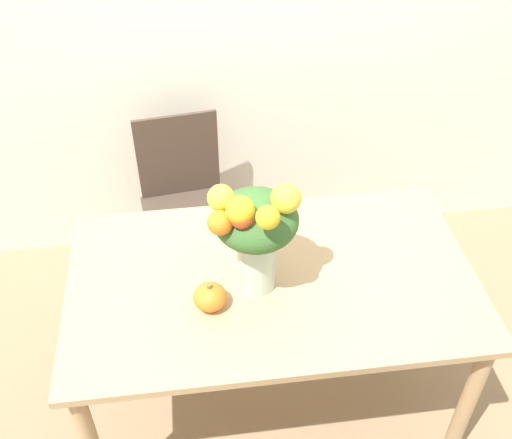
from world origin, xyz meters
name	(u,v)px	position (x,y,z in m)	size (l,w,h in m)	color
ground_plane	(269,396)	(0.00, 0.00, 0.00)	(12.00, 12.00, 0.00)	#8E7556
wall_back	(236,0)	(0.00, 1.16, 1.35)	(8.00, 0.06, 2.70)	silver
dining_table	(272,295)	(0.00, 0.00, 0.67)	(1.48, 0.87, 0.77)	tan
flower_vase	(254,230)	(-0.07, -0.04, 1.03)	(0.30, 0.32, 0.46)	#B2CCBC
pumpkin	(210,297)	(-0.23, -0.11, 0.81)	(0.12, 0.12, 0.11)	orange
dining_chair_near_window	(186,205)	(-0.30, 0.81, 0.48)	(0.47, 0.47, 0.91)	#47382D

